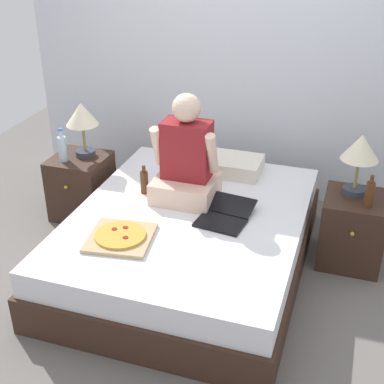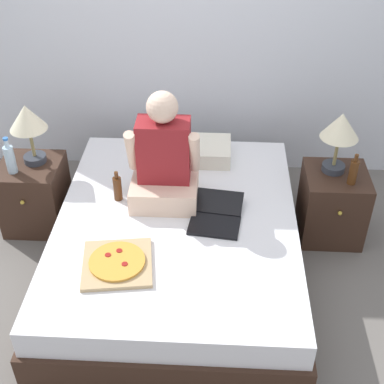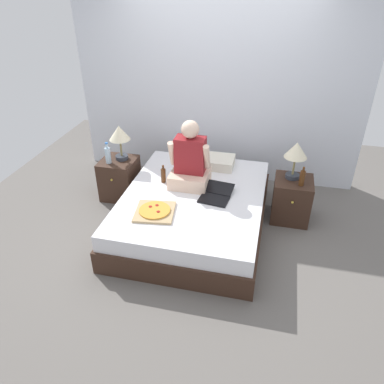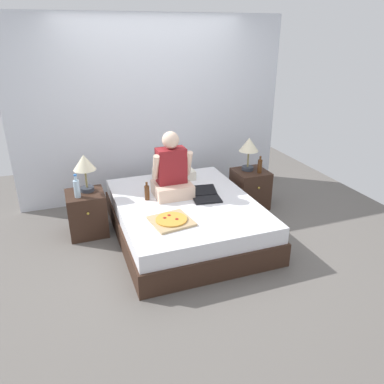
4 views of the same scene
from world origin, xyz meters
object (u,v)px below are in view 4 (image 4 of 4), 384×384
at_px(nightstand_right, 250,189).
at_px(lamp_on_right_nightstand, 249,147).
at_px(bed, 185,218).
at_px(laptop, 206,196).
at_px(nightstand_left, 87,213).
at_px(lamp_on_left_nightstand, 84,165).
at_px(person_seated, 172,173).
at_px(pizza_box, 171,221).
at_px(water_bottle, 77,188).
at_px(beer_bottle, 260,166).
at_px(beer_bottle_on_bed, 147,192).

bearing_deg(nightstand_right, lamp_on_right_nightstand, 120.93).
xyz_separation_m(bed, laptop, (0.25, -0.01, 0.25)).
distance_m(nightstand_left, nightstand_right, 2.20).
relative_size(lamp_on_left_nightstand, person_seated, 0.58).
xyz_separation_m(nightstand_left, pizza_box, (0.79, -0.90, 0.20)).
distance_m(lamp_on_left_nightstand, laptop, 1.46).
bearing_deg(nightstand_right, pizza_box, -147.56).
bearing_deg(bed, laptop, -1.51).
xyz_separation_m(water_bottle, laptop, (1.43, -0.36, -0.17)).
height_order(nightstand_right, laptop, nightstand_right).
bearing_deg(beer_bottle, person_seated, -174.35).
distance_m(nightstand_right, beer_bottle_on_bed, 1.56).
distance_m(nightstand_right, laptop, 0.98).
relative_size(bed, nightstand_left, 3.84).
relative_size(bed, beer_bottle, 8.82).
height_order(nightstand_left, nightstand_right, same).
bearing_deg(bed, pizza_box, -124.38).
bearing_deg(nightstand_left, bed, -21.91).
bearing_deg(lamp_on_left_nightstand, person_seated, -15.90).
distance_m(lamp_on_right_nightstand, laptop, 1.03).
relative_size(nightstand_left, nightstand_right, 1.00).
bearing_deg(water_bottle, bed, -16.63).
bearing_deg(laptop, pizza_box, -141.66).
distance_m(lamp_on_left_nightstand, lamp_on_right_nightstand, 2.13).
bearing_deg(pizza_box, nightstand_right, 32.44).
bearing_deg(beer_bottle_on_bed, pizza_box, -81.14).
distance_m(nightstand_left, beer_bottle_on_bed, 0.79).
height_order(water_bottle, nightstand_right, water_bottle).
bearing_deg(water_bottle, nightstand_right, 2.26).
height_order(bed, beer_bottle_on_bed, beer_bottle_on_bed).
xyz_separation_m(lamp_on_right_nightstand, beer_bottle_on_bed, (-1.48, -0.31, -0.32)).
distance_m(nightstand_right, pizza_box, 1.68).
bearing_deg(bed, person_seated, 113.38).
xyz_separation_m(nightstand_right, person_seated, (-1.19, -0.23, 0.47)).
relative_size(nightstand_left, beer_bottle_on_bed, 2.40).
xyz_separation_m(lamp_on_left_nightstand, beer_bottle_on_bed, (0.65, -0.31, -0.32)).
bearing_deg(bed, beer_bottle, 16.32).
bearing_deg(beer_bottle_on_bed, lamp_on_left_nightstand, 154.61).
distance_m(bed, person_seated, 0.57).
bearing_deg(laptop, beer_bottle_on_bed, 163.99).
bearing_deg(person_seated, lamp_on_left_nightstand, 164.10).
bearing_deg(beer_bottle_on_bed, nightstand_left, 159.47).
relative_size(laptop, pizza_box, 1.00).
bearing_deg(beer_bottle, bed, -163.68).
relative_size(water_bottle, pizza_box, 0.61).
height_order(bed, nightstand_right, nightstand_right).
height_order(nightstand_left, lamp_on_left_nightstand, lamp_on_left_nightstand).
height_order(nightstand_right, pizza_box, nightstand_right).
relative_size(lamp_on_right_nightstand, laptop, 1.00).
xyz_separation_m(person_seated, laptop, (0.35, -0.22, -0.27)).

